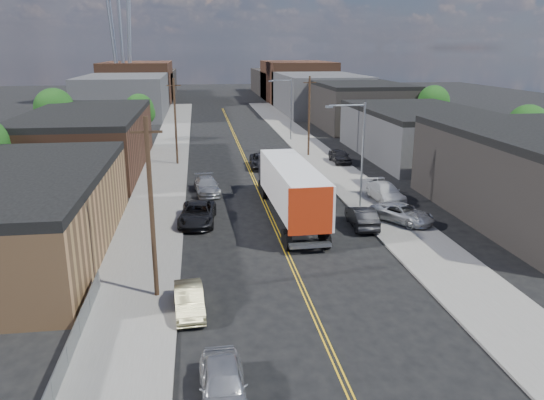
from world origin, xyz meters
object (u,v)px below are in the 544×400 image
object	(u,v)px
car_left_c	(197,214)
car_left_b	(189,300)
car_left_a	(223,384)
car_right_lot_c	(340,156)
car_left_d	(207,186)
car_right_lot_a	(402,213)
car_right_oncoming	(362,217)
car_ahead_truck	(262,161)
car_right_lot_b	(386,192)
semi_truck	(288,184)

from	to	relation	value
car_left_c	car_left_b	bearing A→B (deg)	-86.80
car_left_a	car_right_lot_c	world-z (taller)	car_right_lot_c
car_left_a	car_left_d	world-z (taller)	car_left_a
car_left_a	car_right_lot_a	world-z (taller)	car_right_lot_a
car_left_b	car_right_lot_c	bearing A→B (deg)	59.79
car_left_d	car_right_lot_c	xyz separation A→B (m)	(15.94, 11.37, 0.19)
car_left_b	car_right_oncoming	size ratio (longest dim) A/B	0.86
car_right_oncoming	car_right_lot_a	world-z (taller)	car_right_oncoming
car_right_oncoming	car_ahead_truck	bearing A→B (deg)	-73.53
car_left_d	car_ahead_truck	distance (m)	12.34
car_right_lot_a	car_right_lot_b	xyz separation A→B (m)	(0.77, 6.03, 0.06)
car_right_lot_a	car_right_oncoming	bearing A→B (deg)	151.28
car_right_lot_a	car_left_d	bearing A→B (deg)	109.65
car_left_a	car_left_d	bearing A→B (deg)	88.90
car_left_a	semi_truck	bearing A→B (deg)	73.32
car_ahead_truck	car_right_lot_b	bearing A→B (deg)	-56.26
car_left_d	car_ahead_truck	bearing A→B (deg)	52.82
car_left_b	car_right_lot_a	xyz separation A→B (m)	(16.36, 12.34, 0.18)
car_left_b	car_ahead_truck	xyz separation A→B (m)	(7.90, 34.00, 0.11)
car_right_lot_a	car_left_c	bearing A→B (deg)	138.31
car_left_c	car_right_lot_a	world-z (taller)	car_left_c
car_right_oncoming	car_right_lot_b	bearing A→B (deg)	-119.79
car_left_c	car_left_d	distance (m)	8.96
car_left_c	car_ahead_truck	distance (m)	20.77
car_left_a	car_left_d	size ratio (longest dim) A/B	0.86
car_right_lot_a	car_right_lot_c	xyz separation A→B (m)	(0.98, 22.54, 0.09)
car_right_lot_a	car_ahead_truck	size ratio (longest dim) A/B	0.90
car_right_lot_c	car_left_d	bearing A→B (deg)	-145.53
car_left_d	car_right_lot_b	size ratio (longest dim) A/B	0.98
car_left_b	car_right_oncoming	bearing A→B (deg)	39.06
car_left_b	car_ahead_truck	bearing A→B (deg)	73.14
semi_truck	car_left_a	size ratio (longest dim) A/B	3.86
semi_truck	car_left_a	xyz separation A→B (m)	(-6.51, -23.31, -1.84)
car_left_c	car_ahead_truck	bearing A→B (deg)	74.18
car_left_b	car_right_oncoming	xyz separation A→B (m)	(13.00, 12.05, 0.11)
car_right_oncoming	car_ahead_truck	size ratio (longest dim) A/B	0.84
car_left_d	car_left_b	bearing A→B (deg)	-98.80
car_left_b	car_ahead_truck	world-z (taller)	car_ahead_truck
semi_truck	car_left_b	world-z (taller)	semi_truck
car_left_c	car_right_lot_a	size ratio (longest dim) A/B	1.12
car_left_d	car_right_oncoming	distance (m)	16.30
car_right_oncoming	car_right_lot_b	xyz separation A→B (m)	(4.13, 6.32, 0.13)
car_left_d	car_left_a	bearing A→B (deg)	-95.42
car_left_c	car_right_lot_c	size ratio (longest dim) A/B	1.23
semi_truck	car_right_oncoming	distance (m)	6.58
semi_truck	car_right_lot_c	size ratio (longest dim) A/B	3.72
car_left_a	car_ahead_truck	size ratio (longest dim) A/B	0.79
car_left_b	car_ahead_truck	distance (m)	34.91
semi_truck	car_right_lot_c	world-z (taller)	semi_truck
semi_truck	car_ahead_truck	size ratio (longest dim) A/B	3.04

